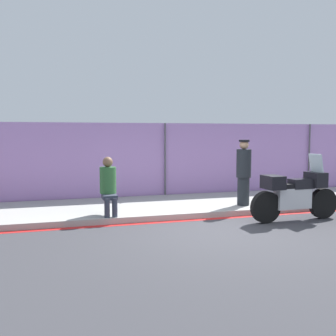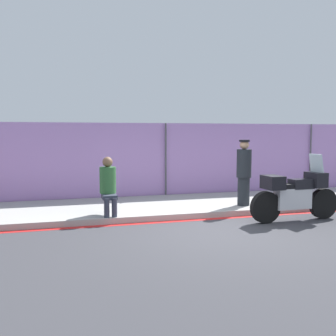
% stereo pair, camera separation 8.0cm
% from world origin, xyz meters
% --- Properties ---
extents(ground_plane, '(120.00, 120.00, 0.00)m').
position_xyz_m(ground_plane, '(0.00, 0.00, 0.00)').
color(ground_plane, '#38383D').
extents(sidewalk, '(37.20, 2.83, 0.14)m').
position_xyz_m(sidewalk, '(0.00, 2.69, 0.07)').
color(sidewalk, '#9E9E99').
rests_on(sidewalk, ground_plane).
extents(curb_paint_stripe, '(37.20, 0.18, 0.01)m').
position_xyz_m(curb_paint_stripe, '(0.00, 1.18, 0.00)').
color(curb_paint_stripe, red).
rests_on(curb_paint_stripe, ground_plane).
extents(storefront_fence, '(35.34, 0.17, 2.28)m').
position_xyz_m(storefront_fence, '(-0.00, 4.19, 1.14)').
color(storefront_fence, '#AD7FC6').
rests_on(storefront_fence, ground_plane).
extents(motorcycle, '(2.25, 0.54, 1.51)m').
position_xyz_m(motorcycle, '(2.02, 0.50, 0.61)').
color(motorcycle, black).
rests_on(motorcycle, ground_plane).
extents(officer_standing, '(0.37, 0.37, 1.68)m').
position_xyz_m(officer_standing, '(1.46, 1.89, 1.00)').
color(officer_standing, '#1E2328').
rests_on(officer_standing, sidewalk).
extents(person_seated_on_curb, '(0.37, 0.67, 1.31)m').
position_xyz_m(person_seated_on_curb, '(-2.02, 1.74, 0.86)').
color(person_seated_on_curb, '#2D3342').
rests_on(person_seated_on_curb, sidewalk).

